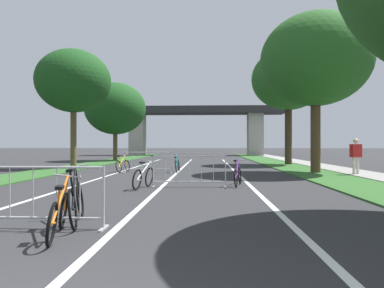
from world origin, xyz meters
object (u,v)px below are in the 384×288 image
Objects in this scene: bicycle_orange_2 at (59,214)px; pedestrian_pushing_bike at (356,153)px; tree_left_cypress_far at (74,81)px; crowd_barrier_nearest at (33,197)px; bicycle_black_1 at (76,202)px; crowd_barrier_third at (148,162)px; crowd_barrier_second at (189,171)px; tree_right_pine_near at (288,79)px; bicycle_teal_5 at (177,165)px; tree_left_oak_near at (115,109)px; bicycle_white_0 at (144,177)px; bicycle_yellow_4 at (123,165)px; bicycle_purple_3 at (238,176)px; tree_right_maple_mid at (315,60)px.

bicycle_orange_2 is 0.97× the size of pedestrian_pushing_bike.
crowd_barrier_nearest is at bearing -71.12° from tree_left_cypress_far.
bicycle_black_1 is at bearing 80.19° from bicycle_orange_2.
tree_left_cypress_far is 2.93× the size of crowd_barrier_third.
crowd_barrier_second is at bearing -67.83° from crowd_barrier_third.
crowd_barrier_third is 1.51× the size of bicycle_orange_2.
tree_left_cypress_far reaches higher than pedestrian_pushing_bike.
bicycle_orange_2 is at bearing -112.01° from tree_right_pine_near.
bicycle_teal_5 is at bearing 83.59° from crowd_barrier_nearest.
bicycle_teal_5 is (1.39, 12.33, -0.16)m from crowd_barrier_nearest.
tree_left_oak_near is 25.46m from bicycle_black_1.
bicycle_yellow_4 is (-2.31, 6.75, -0.02)m from bicycle_white_0.
crowd_barrier_third reaches higher than bicycle_purple_3.
bicycle_purple_3 is (3.31, 6.87, -0.00)m from bicycle_orange_2.
tree_right_maple_mid reaches higher than bicycle_yellow_4.
tree_left_cypress_far is 7.07m from bicycle_yellow_4.
bicycle_black_1 reaches higher than bicycle_teal_5.
crowd_barrier_third is 1.45× the size of bicycle_black_1.
bicycle_black_1 reaches higher than bicycle_white_0.
bicycle_black_1 reaches higher than bicycle_orange_2.
bicycle_black_1 is at bearing -76.74° from tree_left_oak_near.
tree_left_oak_near is 4.34× the size of bicycle_yellow_4.
tree_right_pine_near is at bearing 53.12° from bicycle_black_1.
tree_left_oak_near is at bearing 89.51° from bicycle_black_1.
bicycle_orange_2 is 1.04× the size of bicycle_yellow_4.
bicycle_purple_3 is at bearing 50.10° from bicycle_orange_2.
tree_right_maple_mid is at bearing -44.11° from tree_left_oak_near.
crowd_barrier_nearest is at bearing -89.66° from crowd_barrier_third.
crowd_barrier_second is (-5.94, -5.87, -5.07)m from tree_right_maple_mid.
bicycle_yellow_4 is at bearing 163.18° from crowd_barrier_third.
tree_left_oak_near is 18.73m from tree_right_maple_mid.
crowd_barrier_nearest is 1.45× the size of bicycle_black_1.
tree_right_pine_near is at bearing 46.67° from bicycle_yellow_4.
pedestrian_pushing_bike is at bearing 42.60° from bicycle_white_0.
tree_left_cypress_far is 4.40× the size of bicycle_white_0.
bicycle_black_1 is at bearing -86.64° from crowd_barrier_third.
bicycle_yellow_4 is at bearing 121.49° from bicycle_white_0.
crowd_barrier_third is (-0.07, 11.81, 0.00)m from crowd_barrier_nearest.
tree_left_cypress_far is at bearing 108.88° from crowd_barrier_nearest.
tree_right_maple_mid is at bearing -92.83° from tree_right_pine_near.
bicycle_white_0 is 5.12m from bicycle_black_1.
bicycle_black_1 is 6.86m from bicycle_purple_3.
tree_right_pine_near reaches higher than bicycle_black_1.
crowd_barrier_nearest reaches higher than bicycle_teal_5.
tree_right_maple_mid is (13.56, -3.68, 0.28)m from tree_left_cypress_far.
tree_left_cypress_far reaches higher than crowd_barrier_third.
tree_right_pine_near is 4.93× the size of bicycle_purple_3.
tree_left_oak_near is 2.78× the size of crowd_barrier_third.
tree_left_oak_near is at bearing -54.31° from pedestrian_pushing_bike.
bicycle_yellow_4 is at bearing 96.70° from crowd_barrier_nearest.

